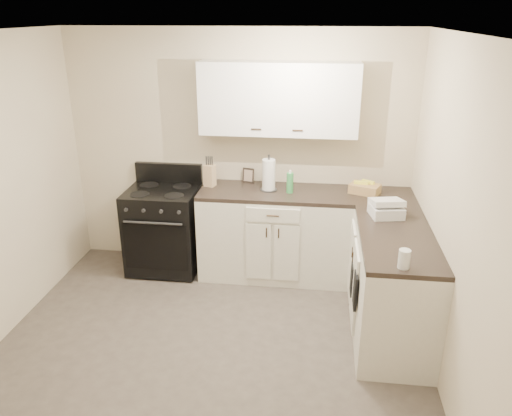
# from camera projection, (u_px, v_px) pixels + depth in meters

# --- Properties ---
(floor) EXTENTS (3.60, 3.60, 0.00)m
(floor) POSITION_uv_depth(u_px,v_px,m) (206.00, 359.00, 4.05)
(floor) COLOR #473F38
(floor) RESTS_ON ground
(ceiling) EXTENTS (3.60, 3.60, 0.00)m
(ceiling) POSITION_uv_depth(u_px,v_px,m) (191.00, 34.00, 3.13)
(ceiling) COLOR white
(ceiling) RESTS_ON wall_back
(wall_back) EXTENTS (3.60, 0.00, 3.60)m
(wall_back) POSITION_uv_depth(u_px,v_px,m) (239.00, 152.00, 5.25)
(wall_back) COLOR beige
(wall_back) RESTS_ON ground
(wall_right) EXTENTS (0.00, 3.60, 3.60)m
(wall_right) POSITION_uv_depth(u_px,v_px,m) (459.00, 230.00, 3.38)
(wall_right) COLOR beige
(wall_right) RESTS_ON ground
(wall_front) EXTENTS (3.60, 0.00, 3.60)m
(wall_front) POSITION_uv_depth(u_px,v_px,m) (93.00, 395.00, 1.93)
(wall_front) COLOR beige
(wall_front) RESTS_ON ground
(base_cabinets_back) EXTENTS (1.55, 0.60, 0.90)m
(base_cabinets_back) POSITION_uv_depth(u_px,v_px,m) (275.00, 235.00, 5.22)
(base_cabinets_back) COLOR silver
(base_cabinets_back) RESTS_ON floor
(base_cabinets_right) EXTENTS (0.60, 1.90, 0.90)m
(base_cabinets_right) POSITION_uv_depth(u_px,v_px,m) (387.00, 271.00, 4.50)
(base_cabinets_right) COLOR silver
(base_cabinets_right) RESTS_ON floor
(countertop_back) EXTENTS (1.55, 0.60, 0.04)m
(countertop_back) POSITION_uv_depth(u_px,v_px,m) (276.00, 193.00, 5.05)
(countertop_back) COLOR black
(countertop_back) RESTS_ON base_cabinets_back
(countertop_right) EXTENTS (0.60, 1.90, 0.04)m
(countertop_right) POSITION_uv_depth(u_px,v_px,m) (393.00, 223.00, 4.32)
(countertop_right) COLOR black
(countertop_right) RESTS_ON base_cabinets_right
(upper_cabinets) EXTENTS (1.55, 0.30, 0.70)m
(upper_cabinets) POSITION_uv_depth(u_px,v_px,m) (279.00, 99.00, 4.85)
(upper_cabinets) COLOR white
(upper_cabinets) RESTS_ON wall_back
(stove) EXTENTS (0.73, 0.63, 0.89)m
(stove) POSITION_uv_depth(u_px,v_px,m) (164.00, 229.00, 5.33)
(stove) COLOR black
(stove) RESTS_ON floor
(knife_block) EXTENTS (0.13, 0.12, 0.23)m
(knife_block) POSITION_uv_depth(u_px,v_px,m) (210.00, 175.00, 5.15)
(knife_block) COLOR #D7B584
(knife_block) RESTS_ON countertop_back
(paper_towel) EXTENTS (0.17, 0.17, 0.32)m
(paper_towel) POSITION_uv_depth(u_px,v_px,m) (269.00, 175.00, 5.01)
(paper_towel) COLOR white
(paper_towel) RESTS_ON countertop_back
(soap_bottle) EXTENTS (0.09, 0.09, 0.20)m
(soap_bottle) POSITION_uv_depth(u_px,v_px,m) (290.00, 183.00, 4.96)
(soap_bottle) COLOR #39964A
(soap_bottle) RESTS_ON countertop_back
(picture_frame) EXTENTS (0.13, 0.07, 0.16)m
(picture_frame) POSITION_uv_depth(u_px,v_px,m) (248.00, 175.00, 5.27)
(picture_frame) COLOR black
(picture_frame) RESTS_ON countertop_back
(wicker_basket) EXTENTS (0.33, 0.28, 0.09)m
(wicker_basket) POSITION_uv_depth(u_px,v_px,m) (365.00, 189.00, 4.96)
(wicker_basket) COLOR tan
(wicker_basket) RESTS_ON countertop_right
(countertop_grill) EXTENTS (0.31, 0.30, 0.10)m
(countertop_grill) POSITION_uv_depth(u_px,v_px,m) (386.00, 211.00, 4.41)
(countertop_grill) COLOR white
(countertop_grill) RESTS_ON countertop_right
(glass_jar) EXTENTS (0.10, 0.10, 0.14)m
(glass_jar) POSITION_uv_depth(u_px,v_px,m) (404.00, 259.00, 3.51)
(glass_jar) COLOR silver
(glass_jar) RESTS_ON countertop_right
(oven_mitt_near) EXTENTS (0.02, 0.17, 0.30)m
(oven_mitt_near) POSITION_uv_depth(u_px,v_px,m) (355.00, 290.00, 4.02)
(oven_mitt_near) COLOR black
(oven_mitt_near) RESTS_ON base_cabinets_right
(oven_mitt_far) EXTENTS (0.02, 0.16, 0.28)m
(oven_mitt_far) POSITION_uv_depth(u_px,v_px,m) (352.00, 279.00, 4.38)
(oven_mitt_far) COLOR black
(oven_mitt_far) RESTS_ON base_cabinets_right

